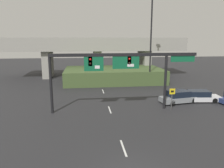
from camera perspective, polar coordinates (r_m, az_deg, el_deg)
name	(u,v)px	position (r m, az deg, el deg)	size (l,w,h in m)	color
lane_markings	(106,99)	(27.91, -1.61, -3.98)	(0.14, 45.11, 0.01)	silver
signal_gantry	(120,65)	(22.62, 2.08, 5.10)	(15.43, 0.44, 6.11)	black
speed_limit_sign	(172,96)	(23.82, 15.39, -3.09)	(0.60, 0.11, 2.51)	#4C4C4C
highway_light_pole_near	(151,35)	(35.41, 10.17, 12.42)	(0.70, 0.36, 15.44)	black
overpass_bridge	(97,50)	(45.26, -3.92, 8.83)	(35.12, 7.65, 7.79)	gray
grass_embankment	(114,75)	(39.48, 0.43, 2.40)	(17.22, 9.90, 2.34)	#42562D
parked_sedan_near_right	(179,97)	(27.48, 17.14, -3.30)	(4.93, 2.55, 1.47)	gray
parked_sedan_mid_right	(199,96)	(28.83, 21.87, -3.02)	(4.92, 2.41, 1.38)	silver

